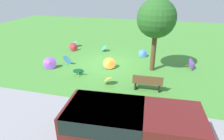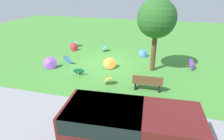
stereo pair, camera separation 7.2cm
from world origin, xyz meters
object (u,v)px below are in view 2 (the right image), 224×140
shade_tree (157,19)px  parasol_blue_2 (68,59)px  parasol_teal_1 (79,70)px  parasol_orange_2 (108,79)px  parasol_blue_0 (75,42)px  parasol_red_2 (74,47)px  van_dark (126,124)px  parasol_purple_1 (50,63)px  parasol_blue_1 (144,53)px  parasol_purple_0 (193,64)px  parasol_orange_0 (110,63)px  parasol_teal_0 (104,47)px  park_bench (147,83)px

shade_tree → parasol_blue_2: (5.98, 0.46, -3.02)m
parasol_teal_1 → parasol_orange_2: 2.23m
parasol_blue_0 → parasol_red_2: (-0.54, 1.30, -0.01)m
van_dark → parasol_orange_2: size_ratio=5.93×
parasol_purple_1 → parasol_blue_1: bearing=-146.4°
parasol_blue_2 → parasol_purple_0: parasol_purple_0 is taller
parasol_blue_0 → parasol_red_2: 1.41m
parasol_blue_0 → parasol_orange_0: 6.14m
shade_tree → parasol_blue_1: bearing=-70.0°
shade_tree → parasol_blue_0: 8.76m
parasol_blue_2 → parasol_teal_0: bearing=-115.3°
van_dark → parasol_blue_2: bearing=-49.6°
park_bench → parasol_red_2: 8.55m
van_dark → parasol_red_2: van_dark is taller
parasol_red_2 → shade_tree: bearing=160.9°
parasol_blue_1 → van_dark: bearing=92.7°
van_dark → parasol_teal_0: 10.76m
parasol_blue_1 → parasol_orange_2: 5.26m
park_bench → parasol_orange_2: 2.28m
parasol_teal_0 → parasol_blue_2: bearing=64.7°
van_dark → parasol_orange_2: bearing=-65.9°
parasol_blue_2 → parasol_purple_0: 8.71m
parasol_blue_0 → parasol_purple_0: parasol_purple_0 is taller
parasol_blue_0 → parasol_blue_2: bearing=108.6°
parasol_blue_0 → shade_tree: bearing=153.5°
park_bench → parasol_blue_1: size_ratio=1.82×
parasol_teal_0 → parasol_orange_0: (-1.50, 3.48, 0.07)m
parasol_blue_2 → parasol_purple_1: (0.79, 1.12, 0.06)m
parasol_orange_2 → parasol_orange_0: bearing=-77.2°
van_dark → parasol_red_2: (6.41, -9.36, -0.53)m
parasol_purple_0 → parasol_red_2: parasol_purple_0 is taller
parasol_red_2 → parasol_purple_1: size_ratio=0.86×
parasol_orange_0 → parasol_purple_0: (-5.48, -1.25, 0.00)m
parasol_blue_1 → parasol_red_2: (5.97, -0.02, 0.05)m
park_bench → parasol_blue_0: bearing=-41.8°
parasol_orange_0 → parasol_blue_1: (-1.98, -2.83, -0.07)m
parasol_blue_2 → parasol_orange_2: parasol_blue_2 is taller
van_dark → parasol_teal_0: van_dark is taller
parasol_teal_1 → parasol_purple_1: size_ratio=0.76×
parasol_blue_1 → parasol_red_2: size_ratio=0.94×
parasol_orange_2 → parasol_purple_0: 6.07m
parasol_orange_0 → parasol_purple_1: 4.08m
parasol_purple_1 → parasol_blue_0: bearing=-83.5°
parasol_teal_0 → parasol_orange_2: size_ratio=0.93×
shade_tree → parasol_teal_1: bearing=24.3°
parasol_teal_1 → shade_tree: bearing=-155.7°
shade_tree → parasol_blue_1: (0.85, -2.35, -3.05)m
parasol_blue_0 → parasol_teal_0: (-3.03, 0.67, -0.05)m
parasol_orange_2 → parasol_purple_0: parasol_purple_0 is taller
van_dark → parasol_purple_1: van_dark is taller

